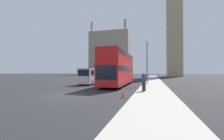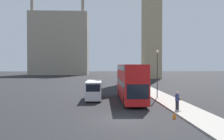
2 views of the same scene
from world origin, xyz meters
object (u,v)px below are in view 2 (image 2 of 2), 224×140
at_px(white_van, 94,90).
at_px(pedestrian, 177,101).
at_px(street_lamp, 157,67).
at_px(red_double_decker_bus, 130,81).

bearing_deg(white_van, pedestrian, -41.31).
xyz_separation_m(white_van, street_lamp, (8.24, 0.40, 2.89)).
distance_m(red_double_decker_bus, pedestrian, 7.34).
relative_size(red_double_decker_bus, street_lamp, 1.83).
relative_size(pedestrian, street_lamp, 0.28).
bearing_deg(pedestrian, red_double_decker_bus, 121.10).
bearing_deg(white_van, street_lamp, 2.81).
relative_size(red_double_decker_bus, white_van, 2.18).
height_order(white_van, street_lamp, street_lamp).
height_order(red_double_decker_bus, white_van, red_double_decker_bus).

